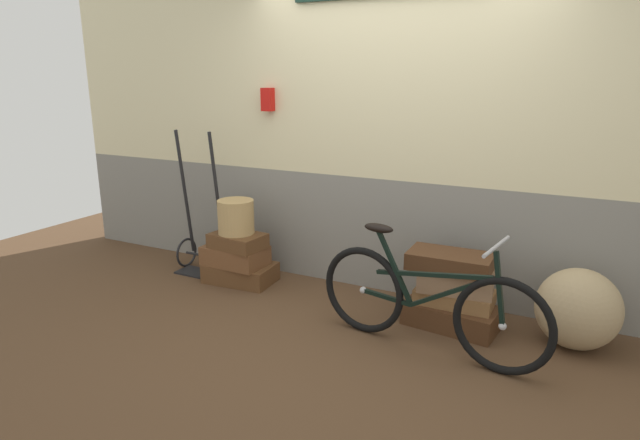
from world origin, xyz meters
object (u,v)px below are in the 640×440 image
object	(u,v)px
suitcase_1	(235,255)
suitcase_3	(451,316)
suitcase_4	(454,297)
suitcase_0	(241,273)
suitcase_2	(238,241)
bicycle	(427,303)
suitcase_5	(456,280)
burlap_sack	(578,309)
luggage_trolley	(202,240)
suitcase_6	(450,261)
wicker_basket	(236,217)

from	to	relation	value
suitcase_1	suitcase_3	distance (m)	1.97
suitcase_1	suitcase_4	world-z (taller)	suitcase_1
suitcase_0	suitcase_2	distance (m)	0.32
suitcase_0	suitcase_2	size ratio (longest dim) A/B	1.31
bicycle	suitcase_5	bearing A→B (deg)	78.59
suitcase_1	suitcase_4	distance (m)	1.97
suitcase_0	burlap_sack	bearing A→B (deg)	-3.56
suitcase_4	luggage_trolley	xyz separation A→B (m)	(-2.42, 0.08, 0.08)
suitcase_2	luggage_trolley	size ratio (longest dim) A/B	0.35
luggage_trolley	suitcase_2	bearing A→B (deg)	-12.74
suitcase_4	suitcase_3	bearing A→B (deg)	-109.13
suitcase_1	suitcase_6	bearing A→B (deg)	0.75
suitcase_0	suitcase_6	bearing A→B (deg)	-5.50
suitcase_4	suitcase_6	xyz separation A→B (m)	(-0.04, -0.03, 0.28)
suitcase_6	wicker_basket	xyz separation A→B (m)	(-1.90, 0.01, 0.10)
suitcase_3	suitcase_4	distance (m)	0.15
suitcase_3	suitcase_4	bearing A→B (deg)	77.71
suitcase_1	burlap_sack	size ratio (longest dim) A/B	0.97
suitcase_2	suitcase_3	bearing A→B (deg)	5.72
suitcase_1	suitcase_2	xyz separation A→B (m)	(0.05, -0.02, 0.15)
suitcase_5	bicycle	distance (m)	0.45
suitcase_2	luggage_trolley	xyz separation A→B (m)	(-0.49, 0.11, -0.09)
suitcase_0	wicker_basket	size ratio (longest dim) A/B	1.91
suitcase_6	wicker_basket	size ratio (longest dim) A/B	1.87
suitcase_0	suitcase_6	world-z (taller)	suitcase_6
suitcase_0	suitcase_1	world-z (taller)	suitcase_1
suitcase_6	burlap_sack	bearing A→B (deg)	3.84
suitcase_2	wicker_basket	xyz separation A→B (m)	(-0.02, 0.01, 0.21)
suitcase_6	bicycle	world-z (taller)	bicycle
suitcase_0	suitcase_5	size ratio (longest dim) A/B	1.15
suitcase_2	burlap_sack	size ratio (longest dim) A/B	0.82
suitcase_6	luggage_trolley	bearing A→B (deg)	176.29
suitcase_6	luggage_trolley	size ratio (longest dim) A/B	0.44
suitcase_0	burlap_sack	xyz separation A→B (m)	(2.76, 0.03, 0.20)
suitcase_3	burlap_sack	distance (m)	0.86
suitcase_3	burlap_sack	bearing A→B (deg)	11.58
suitcase_2	bicycle	bearing A→B (deg)	-7.55
suitcase_4	wicker_basket	bearing A→B (deg)	-179.81
suitcase_6	wicker_basket	world-z (taller)	wicker_basket
suitcase_3	bicycle	bearing A→B (deg)	-92.81
suitcase_5	bicycle	bearing A→B (deg)	-107.79
suitcase_1	bicycle	bearing A→B (deg)	-12.18
wicker_basket	luggage_trolley	bearing A→B (deg)	168.32
burlap_sack	suitcase_1	bearing A→B (deg)	-178.87
wicker_basket	suitcase_1	bearing A→B (deg)	173.16
bicycle	suitcase_3	bearing A→B (deg)	80.59
suitcase_6	suitcase_5	bearing A→B (deg)	8.28
suitcase_6	burlap_sack	distance (m)	0.90
bicycle	suitcase_6	bearing A→B (deg)	84.97
suitcase_6	bicycle	bearing A→B (deg)	-96.01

